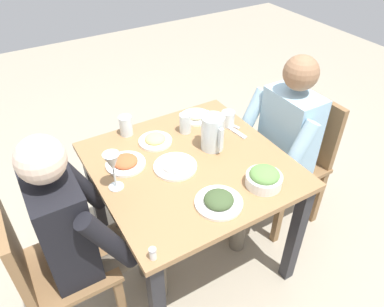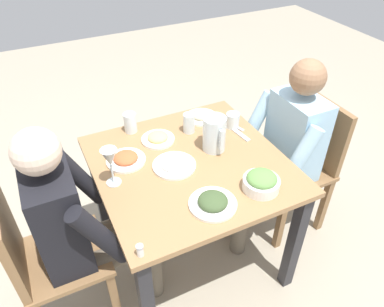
% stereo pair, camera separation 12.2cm
% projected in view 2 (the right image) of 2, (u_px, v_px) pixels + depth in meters
% --- Properties ---
extents(ground_plane, '(8.00, 8.00, 0.00)m').
position_uv_depth(ground_plane, '(190.00, 254.00, 2.31)').
color(ground_plane, '#9E937F').
extents(dining_table, '(0.94, 0.94, 0.75)m').
position_uv_depth(dining_table, '(190.00, 180.00, 1.92)').
color(dining_table, '#997047').
rests_on(dining_table, ground_plane).
extents(chair_near, '(0.40, 0.40, 0.88)m').
position_uv_depth(chair_near, '(44.00, 257.00, 1.70)').
color(chair_near, olive).
rests_on(chair_near, ground_plane).
extents(chair_far, '(0.40, 0.40, 0.88)m').
position_uv_depth(chair_far, '(304.00, 159.00, 2.27)').
color(chair_far, olive).
rests_on(chair_far, ground_plane).
extents(diner_near, '(0.48, 0.53, 1.17)m').
position_uv_depth(diner_near, '(82.00, 221.00, 1.68)').
color(diner_near, black).
rests_on(diner_near, ground_plane).
extents(diner_far, '(0.48, 0.53, 1.17)m').
position_uv_depth(diner_far, '(281.00, 149.00, 2.11)').
color(diner_far, '#9EC6E0').
rests_on(diner_far, ground_plane).
extents(water_pitcher, '(0.16, 0.12, 0.19)m').
position_uv_depth(water_pitcher, '(214.00, 134.00, 1.88)').
color(water_pitcher, silver).
rests_on(water_pitcher, dining_table).
extents(salad_bowl, '(0.17, 0.17, 0.09)m').
position_uv_depth(salad_bowl, '(261.00, 182.00, 1.67)').
color(salad_bowl, white).
rests_on(salad_bowl, dining_table).
extents(plate_fries, '(0.18, 0.18, 0.05)m').
position_uv_depth(plate_fries, '(158.00, 138.00, 1.99)').
color(plate_fries, white).
rests_on(plate_fries, dining_table).
extents(plate_yoghurt, '(0.22, 0.22, 0.04)m').
position_uv_depth(plate_yoghurt, '(174.00, 164.00, 1.81)').
color(plate_yoghurt, white).
rests_on(plate_yoghurt, dining_table).
extents(plate_beans, '(0.19, 0.19, 0.05)m').
position_uv_depth(plate_beans, '(201.00, 116.00, 2.17)').
color(plate_beans, white).
rests_on(plate_beans, dining_table).
extents(plate_rice_curry, '(0.20, 0.20, 0.05)m').
position_uv_depth(plate_rice_curry, '(126.00, 159.00, 1.85)').
color(plate_rice_curry, white).
rests_on(plate_rice_curry, dining_table).
extents(plate_dolmas, '(0.21, 0.21, 0.05)m').
position_uv_depth(plate_dolmas, '(213.00, 202.00, 1.60)').
color(plate_dolmas, white).
rests_on(plate_dolmas, dining_table).
extents(water_glass_near_left, '(0.07, 0.07, 0.11)m').
position_uv_depth(water_glass_near_left, '(130.00, 123.00, 2.04)').
color(water_glass_near_left, silver).
rests_on(water_glass_near_left, dining_table).
extents(water_glass_far_right, '(0.07, 0.07, 0.11)m').
position_uv_depth(water_glass_far_right, '(189.00, 123.00, 2.03)').
color(water_glass_far_right, silver).
rests_on(water_glass_far_right, dining_table).
extents(water_glass_far_left, '(0.08, 0.08, 0.09)m').
position_uv_depth(water_glass_far_left, '(233.00, 120.00, 2.08)').
color(water_glass_far_left, silver).
rests_on(water_glass_far_left, dining_table).
extents(wine_glass, '(0.08, 0.08, 0.20)m').
position_uv_depth(wine_glass, '(110.00, 159.00, 1.64)').
color(wine_glass, silver).
rests_on(wine_glass, dining_table).
extents(salt_shaker, '(0.03, 0.03, 0.05)m').
position_uv_depth(salt_shaker, '(140.00, 250.00, 1.39)').
color(salt_shaker, white).
rests_on(salt_shaker, dining_table).
extents(fork_near, '(0.17, 0.05, 0.01)m').
position_uv_depth(fork_near, '(239.00, 133.00, 2.05)').
color(fork_near, silver).
rests_on(fork_near, dining_table).
extents(knife_near, '(0.18, 0.08, 0.01)m').
position_uv_depth(knife_near, '(231.00, 124.00, 2.12)').
color(knife_near, silver).
rests_on(knife_near, dining_table).
extents(fork_far, '(0.17, 0.04, 0.01)m').
position_uv_depth(fork_far, '(224.00, 121.00, 2.14)').
color(fork_far, silver).
rests_on(fork_far, dining_table).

